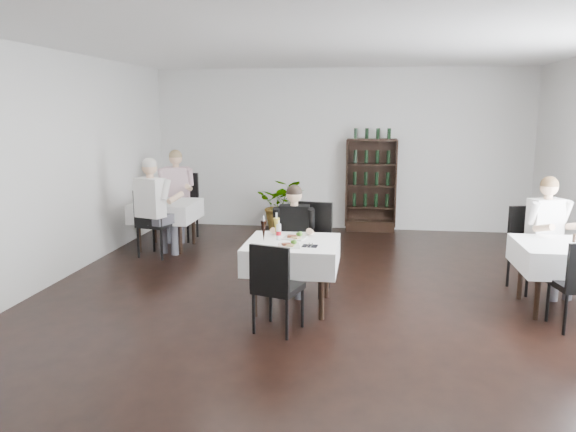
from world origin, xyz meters
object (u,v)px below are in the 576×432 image
object	(u,v)px
wine_shelf	(371,186)
diner_main	(294,231)
potted_tree	(282,204)
main_table	(292,254)

from	to	relation	value
wine_shelf	diner_main	distance (m)	3.90
potted_tree	diner_main	xyz separation A→B (m)	(0.68, -3.61, 0.29)
wine_shelf	potted_tree	size ratio (longest dim) A/B	1.78
potted_tree	main_table	bearing A→B (deg)	-79.91
wine_shelf	main_table	bearing A→B (deg)	-101.78
wine_shelf	diner_main	xyz separation A→B (m)	(-0.96, -3.78, -0.07)
wine_shelf	diner_main	bearing A→B (deg)	-104.18
wine_shelf	main_table	distance (m)	4.41
wine_shelf	potted_tree	distance (m)	1.68
diner_main	wine_shelf	bearing A→B (deg)	75.82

